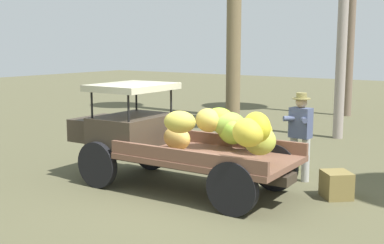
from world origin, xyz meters
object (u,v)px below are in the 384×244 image
wooden_crate (336,185)px  loose_banana_bunch (290,163)px  truck (175,137)px  farmer (300,131)px

wooden_crate → loose_banana_bunch: 1.95m
truck → loose_banana_bunch: bearing=-119.5°
farmer → loose_banana_bunch: (0.47, -0.64, -0.82)m
farmer → wooden_crate: (-0.97, 0.67, -0.74)m
farmer → truck: bearing=-39.1°
loose_banana_bunch → truck: bearing=62.8°
farmer → loose_banana_bunch: farmer is taller
truck → farmer: bearing=-136.6°
truck → wooden_crate: 2.94m
truck → loose_banana_bunch: truck is taller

